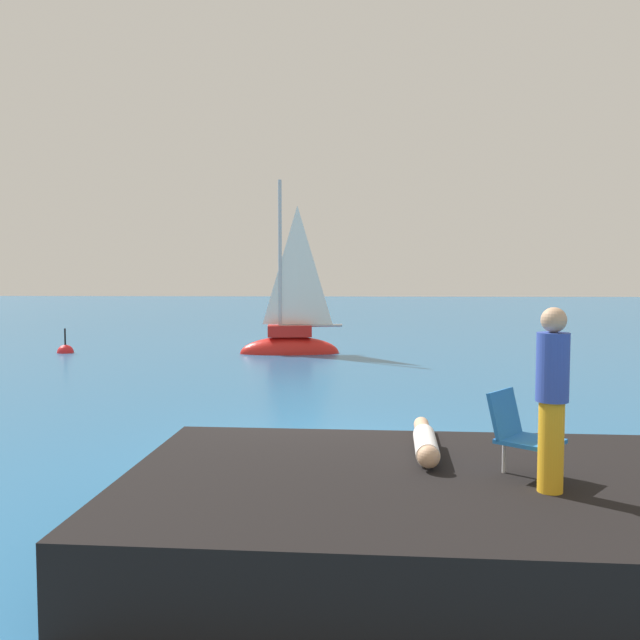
{
  "coord_description": "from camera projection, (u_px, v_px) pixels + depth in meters",
  "views": [
    {
      "loc": [
        0.45,
        -9.62,
        2.63
      ],
      "look_at": [
        -0.62,
        9.95,
        1.35
      ],
      "focal_mm": 36.83,
      "sensor_mm": 36.0,
      "label": 1
    }
  ],
  "objects": [
    {
      "name": "sailboat_near",
      "position": [
        290.0,
        343.0,
        22.66
      ],
      "size": [
        3.58,
        1.57,
        6.53
      ],
      "rotation": [
        0.0,
        0.0,
        3.26
      ],
      "color": "red",
      "rests_on": "ground"
    },
    {
      "name": "boulder_seaward",
      "position": [
        465.0,
        491.0,
        8.08
      ],
      "size": [
        1.57,
        1.67,
        0.96
      ],
      "primitive_type": "cube",
      "rotation": [
        -0.13,
        0.13,
        0.8
      ],
      "color": "black",
      "rests_on": "ground"
    },
    {
      "name": "shore_ledge",
      "position": [
        433.0,
        515.0,
        6.23
      ],
      "size": [
        6.0,
        3.81,
        0.75
      ],
      "primitive_type": "cube",
      "rotation": [
        0.0,
        0.0,
        -0.03
      ],
      "color": "black",
      "rests_on": "ground"
    },
    {
      "name": "beach_chair",
      "position": [
        519.0,
        430.0,
        6.18
      ],
      "size": [
        0.76,
        0.75,
        0.8
      ],
      "rotation": [
        0.0,
        0.0,
        5.61
      ],
      "color": "blue",
      "rests_on": "shore_ledge"
    },
    {
      "name": "person_sunbather",
      "position": [
        425.0,
        442.0,
        7.02
      ],
      "size": [
        0.3,
        1.76,
        0.25
      ],
      "rotation": [
        0.0,
        0.0,
        1.52
      ],
      "color": "white",
      "rests_on": "shore_ledge"
    },
    {
      "name": "ground_plane",
      "position": [
        325.0,
        454.0,
        9.78
      ],
      "size": [
        160.0,
        160.0,
        0.0
      ],
      "primitive_type": "plane",
      "color": "#236093"
    },
    {
      "name": "person_standing",
      "position": [
        552.0,
        394.0,
        5.69
      ],
      "size": [
        0.28,
        0.28,
        1.62
      ],
      "rotation": [
        0.0,
        0.0,
        4.72
      ],
      "color": "gold",
      "rests_on": "shore_ledge"
    },
    {
      "name": "boulder_inland",
      "position": [
        399.0,
        488.0,
        8.19
      ],
      "size": [
        0.8,
        0.98,
        0.67
      ],
      "primitive_type": "cube",
      "rotation": [
        0.1,
        -0.15,
        1.64
      ],
      "color": "black",
      "rests_on": "ground"
    },
    {
      "name": "marker_buoy",
      "position": [
        65.0,
        353.0,
        22.86
      ],
      "size": [
        0.56,
        0.56,
        1.13
      ],
      "color": "red",
      "rests_on": "ground"
    }
  ]
}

